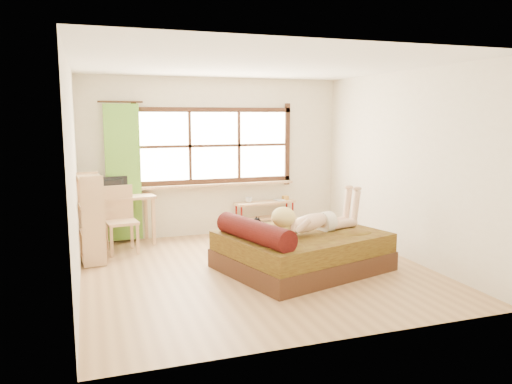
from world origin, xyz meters
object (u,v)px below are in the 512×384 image
object	(u,v)px
desk	(112,203)
pipe_shelf	(265,210)
kitten	(249,226)
bookshelf	(91,218)
bed	(299,249)
woman	(314,210)
chair	(120,215)

from	to	relation	value
desk	pipe_shelf	bearing A→B (deg)	-5.37
kitten	bookshelf	world-z (taller)	bookshelf
bed	woman	xyz separation A→B (m)	(0.20, -0.04, 0.53)
desk	chair	size ratio (longest dim) A/B	1.35
chair	desk	bearing A→B (deg)	95.62
chair	bookshelf	bearing A→B (deg)	-138.45
kitten	pipe_shelf	world-z (taller)	kitten
kitten	desk	world-z (taller)	desk
desk	bookshelf	xyz separation A→B (m)	(-0.33, -0.85, -0.06)
woman	kitten	size ratio (longest dim) A/B	4.67
pipe_shelf	desk	bearing A→B (deg)	175.61
woman	desk	world-z (taller)	woman
desk	bookshelf	size ratio (longest dim) A/B	1.08
bed	bookshelf	size ratio (longest dim) A/B	1.90
desk	bookshelf	bearing A→B (deg)	-119.37
kitten	bookshelf	size ratio (longest dim) A/B	0.24
desk	pipe_shelf	xyz separation A→B (m)	(2.62, 0.12, -0.29)
woman	bookshelf	world-z (taller)	bookshelf
bookshelf	pipe_shelf	bearing A→B (deg)	12.24
desk	pipe_shelf	size ratio (longest dim) A/B	1.19
desk	kitten	bearing A→B (deg)	-58.32
kitten	bookshelf	xyz separation A→B (m)	(-1.97, 1.12, 0.01)
desk	woman	bearing A→B (deg)	-48.26
woman	desk	bearing A→B (deg)	123.51
kitten	bed	bearing A→B (deg)	-25.89
pipe_shelf	bed	bearing A→B (deg)	-105.13
desk	chair	xyz separation A→B (m)	(0.09, -0.36, -0.14)
kitten	desk	distance (m)	2.56
kitten	desk	size ratio (longest dim) A/B	0.22
pipe_shelf	bookshelf	size ratio (longest dim) A/B	0.90
chair	pipe_shelf	distance (m)	2.58
bookshelf	kitten	bearing A→B (deg)	-35.58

